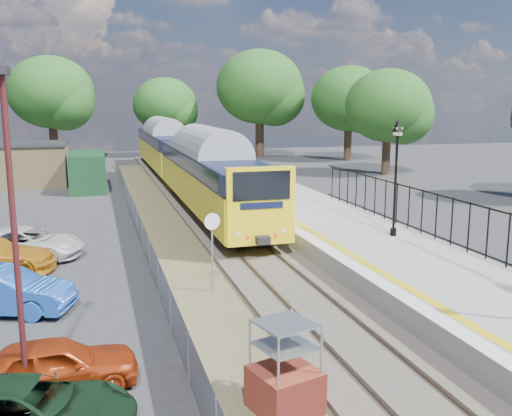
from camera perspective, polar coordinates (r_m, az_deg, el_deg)
name	(u,v)px	position (r m, az deg, el deg)	size (l,w,h in m)	color
ground	(328,327)	(16.20, 7.25, -11.77)	(120.00, 120.00, 0.00)	#2D2D30
track_bed	(231,243)	(24.80, -2.55, -3.55)	(5.90, 80.00, 0.29)	#473F38
platform	(346,237)	(24.68, 8.99, -2.89)	(5.00, 70.00, 0.90)	gray
platform_edge	(301,230)	(23.79, 4.51, -2.17)	(0.90, 70.00, 0.01)	silver
victorian_lamp_north	(397,150)	(22.82, 13.91, 5.64)	(0.44, 0.44, 4.60)	black
palisade_fence	(483,231)	(20.76, 21.75, -2.15)	(0.12, 26.00, 2.00)	black
wire_fence	(139,226)	(26.39, -11.64, -1.76)	(0.06, 52.00, 1.20)	#999EA3
outbuilding	(25,166)	(45.46, -22.06, 3.96)	(10.80, 10.10, 3.12)	tan
tree_line	(171,97)	(56.23, -8.48, 10.92)	(56.80, 43.80, 11.88)	#332319
train	(181,156)	(41.39, -7.52, 5.21)	(2.82, 40.83, 3.51)	yellow
brick_plinth	(285,369)	(11.72, 2.91, -15.81)	(1.48, 1.48, 1.93)	maroon
speed_sign	(212,240)	(18.25, -4.40, -3.18)	(0.53, 0.16, 2.68)	#999EA3
carpark_lamp	(13,221)	(11.88, -23.10, -1.24)	(0.25, 0.50, 6.77)	#431618
car_green	(27,410)	(11.88, -21.89, -18.26)	(1.83, 3.96, 1.10)	black
car_red	(54,366)	(13.31, -19.54, -14.63)	(1.42, 3.52, 1.20)	#9B2F0E
car_blue	(1,291)	(18.42, -24.17, -7.60)	(1.45, 4.14, 1.37)	#1A48A1
car_white	(26,243)	(24.33, -22.02, -3.31)	(2.08, 4.51, 1.25)	silver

